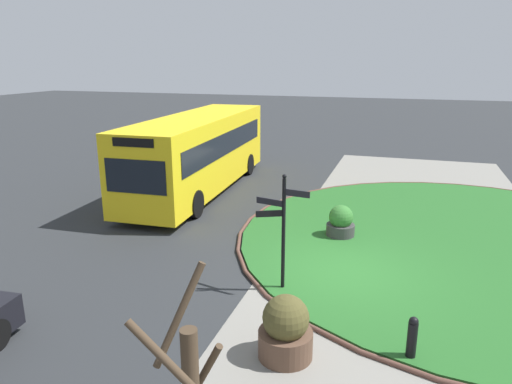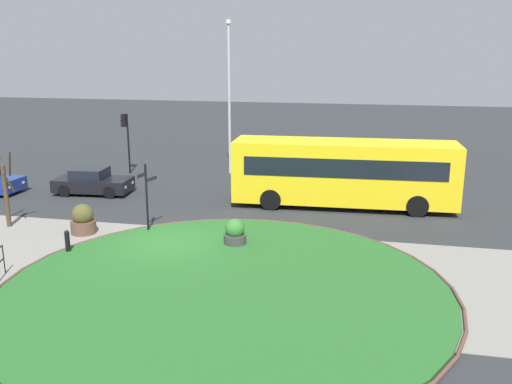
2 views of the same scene
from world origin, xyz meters
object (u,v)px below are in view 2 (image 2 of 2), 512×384
Objects in this scene: bus_yellow at (344,172)px; lamppost_tall at (229,94)px; traffic_light_near at (125,130)px; planter_kerbside at (83,220)px; signpost_directional at (147,193)px; car_near_lane at (93,182)px; street_tree_bare at (6,191)px; planter_near_signpost at (235,234)px; bollard_foreground at (67,242)px.

lamppost_tall is (-7.24, 6.08, 3.13)m from bus_yellow.
planter_kerbside is (3.16, -11.12, -2.11)m from traffic_light_near.
signpost_directional is 0.72× the size of car_near_lane.
street_tree_bare is (-6.14, -0.58, -0.12)m from signpost_directional.
planter_near_signpost is (-3.76, -6.52, -1.22)m from bus_yellow.
bus_yellow is 8.43× the size of planter_kerbside.
lamppost_tall reaches higher than street_tree_bare.
bus_yellow reaches higher than bollard_foreground.
street_tree_bare is at bearing 178.29° from planter_near_signpost.
traffic_light_near is 0.40× the size of lamppost_tall.
bus_yellow is 1.17× the size of lamppost_tall.
bollard_foreground is 6.26m from planter_near_signpost.
traffic_light_near is 3.40× the size of planter_near_signpost.
planter_near_signpost is (9.65, -11.24, -2.20)m from traffic_light_near.
traffic_light_near is 14.98m from planter_near_signpost.
lamppost_tall reaches higher than planter_kerbside.
bus_yellow is 14.25m from traffic_light_near.
traffic_light_near is at bearing -21.88° from bus_yellow.
street_tree_bare reaches higher than bollard_foreground.
signpost_directional is at bearing -92.28° from lamppost_tall.
lamppost_tall is (6.17, 1.36, 2.15)m from traffic_light_near.
signpost_directional reaches higher than planter_kerbside.
bollard_foreground is at bearing -99.28° from lamppost_tall.
traffic_light_near is 2.89× the size of planter_kerbside.
bollard_foreground is 2.33m from planter_kerbside.
bus_yellow is at bearing 31.97° from planter_kerbside.
traffic_light_near is 11.00m from street_tree_bare.
traffic_light_near reaches higher than planter_kerbside.
bus_yellow reaches higher than planter_kerbside.
signpost_directional is 6.17m from street_tree_bare.
car_near_lane reaches higher than bollard_foreground.
bus_yellow is at bearing 41.88° from bollard_foreground.
car_near_lane is 1.23× the size of street_tree_bare.
traffic_light_near is 1.10× the size of street_tree_bare.
lamppost_tall reaches higher than car_near_lane.
planter_kerbside is (-3.01, -12.48, -4.27)m from lamppost_tall.
bollard_foreground is at bearing 95.41° from traffic_light_near.
planter_near_signpost is at bearing -12.59° from signpost_directional.
traffic_light_near is (-3.76, 13.37, 2.22)m from bollard_foreground.
planter_kerbside reaches higher than planter_near_signpost.
signpost_directional is 4.23m from planter_near_signpost.
bollard_foreground is 0.22× the size of car_near_lane.
lamppost_tall is at bearing 43.26° from car_near_lane.
signpost_directional is 3.20× the size of bollard_foreground.
signpost_directional is 7.63m from car_near_lane.
traffic_light_near reaches higher than bus_yellow.
signpost_directional is at bearing 16.67° from planter_kerbside.
signpost_directional reaches higher than bollard_foreground.
planter_near_signpost is (9.30, -6.22, -0.14)m from car_near_lane.
car_near_lane is at bearing 82.37° from street_tree_bare.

